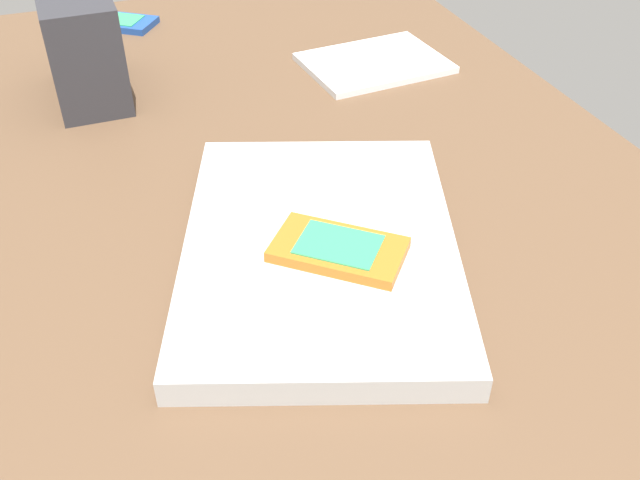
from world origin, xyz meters
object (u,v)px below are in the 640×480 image
cell_phone_on_desk (119,22)px  notepad (374,63)px  laptop_closed (320,248)px  cell_phone_on_laptop (338,249)px  desk_organizer (82,45)px

cell_phone_on_desk → notepad: bearing=49.3°
laptop_closed → cell_phone_on_desk: 58.56cm
laptop_closed → cell_phone_on_laptop: (2.55, 0.64, 1.64)cm
cell_phone_on_desk → notepad: cell_phone_on_desk is taller
laptop_closed → cell_phone_on_desk: size_ratio=2.75×
laptop_closed → desk_organizer: 40.55cm
cell_phone_on_laptop → notepad: (-36.00, 18.60, -2.38)cm
notepad → cell_phone_on_desk: bearing=-136.2°
cell_phone_on_desk → notepad: (24.40, 28.34, -0.08)cm
notepad → desk_organizer: 34.71cm
cell_phone_on_desk → laptop_closed: bearing=8.9°
cell_phone_on_desk → desk_organizer: bearing=-15.6°
cell_phone_on_laptop → notepad: 40.59cm
laptop_closed → notepad: size_ratio=1.83×
laptop_closed → cell_phone_on_laptop: cell_phone_on_laptop is taller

